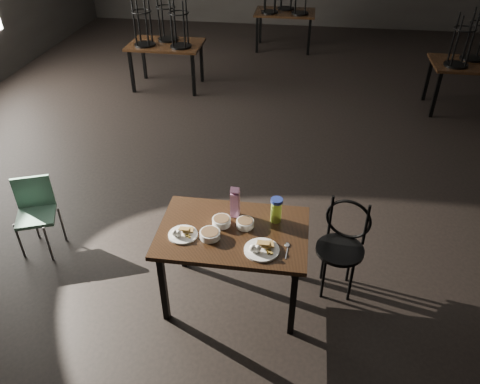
% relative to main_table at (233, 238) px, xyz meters
% --- Properties ---
extents(main_table, '(1.20, 0.80, 0.75)m').
position_rel_main_table_xyz_m(main_table, '(0.00, 0.00, 0.00)').
color(main_table, black).
rests_on(main_table, ground).
extents(plate_left, '(0.23, 0.23, 0.08)m').
position_rel_main_table_xyz_m(plate_left, '(-0.38, -0.12, 0.10)').
color(plate_left, white).
rests_on(plate_left, main_table).
extents(plate_right, '(0.27, 0.27, 0.09)m').
position_rel_main_table_xyz_m(plate_right, '(0.25, -0.21, 0.10)').
color(plate_right, white).
rests_on(plate_right, main_table).
extents(bowl_near, '(0.15, 0.15, 0.06)m').
position_rel_main_table_xyz_m(bowl_near, '(-0.10, 0.07, 0.11)').
color(bowl_near, white).
rests_on(bowl_near, main_table).
extents(bowl_far, '(0.14, 0.14, 0.06)m').
position_rel_main_table_xyz_m(bowl_far, '(0.09, 0.07, 0.11)').
color(bowl_far, white).
rests_on(bowl_far, main_table).
extents(bowl_big, '(0.16, 0.16, 0.06)m').
position_rel_main_table_xyz_m(bowl_big, '(-0.17, -0.11, 0.11)').
color(bowl_big, white).
rests_on(bowl_big, main_table).
extents(juice_carton, '(0.07, 0.07, 0.28)m').
position_rel_main_table_xyz_m(juice_carton, '(-0.01, 0.20, 0.21)').
color(juice_carton, '#901A69').
rests_on(juice_carton, main_table).
extents(water_bottle, '(0.11, 0.11, 0.22)m').
position_rel_main_table_xyz_m(water_bottle, '(0.33, 0.18, 0.19)').
color(water_bottle, '#ABD13D').
rests_on(water_bottle, main_table).
extents(spoon, '(0.04, 0.19, 0.01)m').
position_rel_main_table_xyz_m(spoon, '(0.44, -0.13, 0.08)').
color(spoon, silver).
rests_on(spoon, main_table).
extents(bentwood_chair, '(0.45, 0.44, 0.87)m').
position_rel_main_table_xyz_m(bentwood_chair, '(0.91, 0.28, -0.16)').
color(bentwood_chair, black).
rests_on(bentwood_chair, ground).
extents(school_chair, '(0.45, 0.45, 0.75)m').
position_rel_main_table_xyz_m(school_chair, '(-1.98, 0.41, -0.22)').
color(school_chair, '#659D82').
rests_on(school_chair, ground).
extents(bg_table_left, '(1.20, 0.80, 1.48)m').
position_rel_main_table_xyz_m(bg_table_left, '(-1.84, 4.59, 0.11)').
color(bg_table_left, black).
rests_on(bg_table_left, ground).
extents(bg_table_right, '(1.20, 0.80, 1.48)m').
position_rel_main_table_xyz_m(bg_table_right, '(2.94, 4.32, 0.11)').
color(bg_table_right, black).
rests_on(bg_table_right, ground).
extents(bg_table_far, '(1.20, 0.80, 1.48)m').
position_rel_main_table_xyz_m(bg_table_far, '(-0.03, 6.94, 0.11)').
color(bg_table_far, black).
rests_on(bg_table_far, ground).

